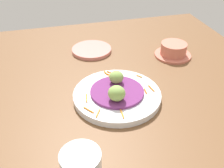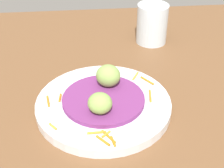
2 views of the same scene
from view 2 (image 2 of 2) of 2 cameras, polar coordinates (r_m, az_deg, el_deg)
name	(u,v)px [view 2 (image 2 of 2)]	position (r cm, az deg, el deg)	size (l,w,h in cm)	color
table_surface	(101,129)	(60.29, -1.96, -7.89)	(110.00, 110.00, 2.00)	brown
main_plate	(104,105)	(62.60, -1.49, -3.66)	(25.62, 25.62, 1.89)	silver
cabbage_bed	(103,99)	(61.77, -1.51, -2.68)	(15.60, 15.60, 0.82)	#702D6B
carrot_garnish	(107,106)	(60.40, -0.92, -3.92)	(23.36, 21.49, 0.40)	orange
guac_scoop_left	(98,103)	(57.08, -2.52, -3.38)	(4.09, 4.33, 3.80)	#84A851
guac_scoop_center	(108,76)	(63.68, -0.67, 1.47)	(4.80, 4.55, 4.36)	#84A851
water_glass	(152,24)	(85.28, 6.99, 10.36)	(7.82, 7.82, 9.97)	silver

